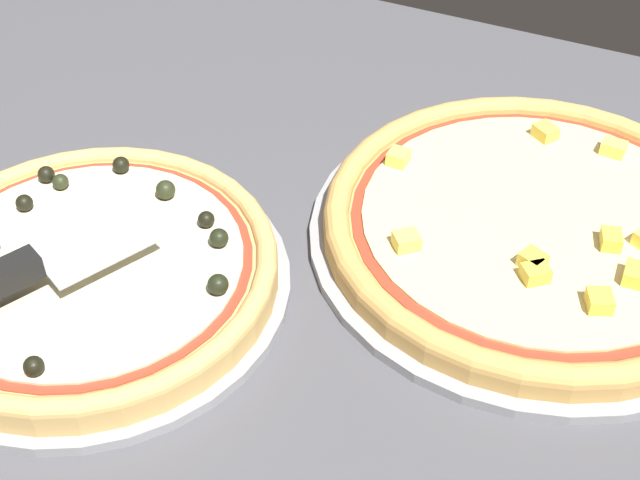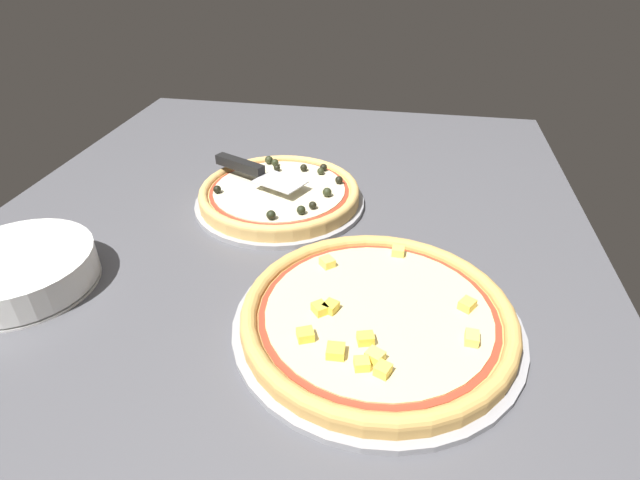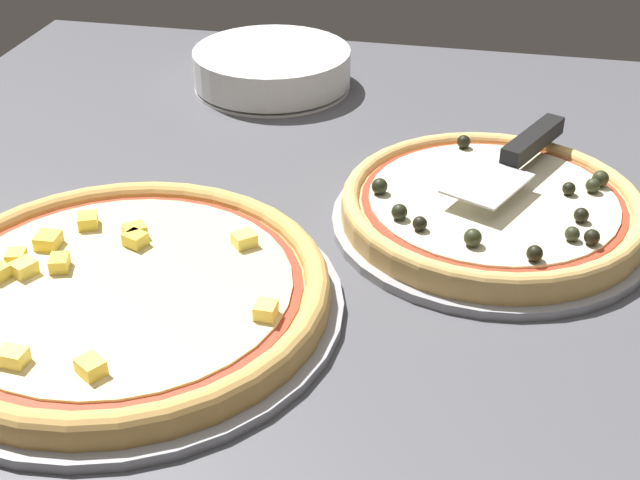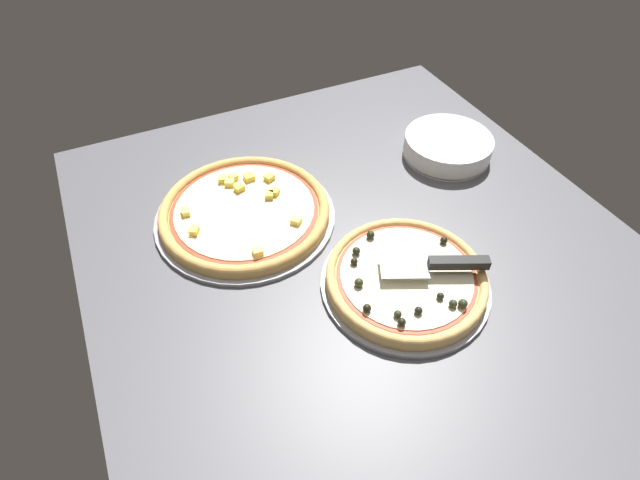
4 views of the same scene
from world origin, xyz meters
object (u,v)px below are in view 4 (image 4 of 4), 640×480
Objects in this scene: pizza_back at (245,211)px; serving_spatula at (447,263)px; pizza_front at (406,277)px; plate_stack at (447,146)px.

serving_spatula is (-35.52, -29.67, 3.83)cm from pizza_back.
pizza_back is 1.83× the size of serving_spatula.
pizza_front is 39.79cm from pizza_back.
pizza_front is 1.52× the size of serving_spatula.
serving_spatula reaches higher than pizza_front.
serving_spatula is 44.58cm from plate_stack.
pizza_front is at bearing -145.53° from pizza_back.
plate_stack reaches higher than pizza_back.
serving_spatula is at bearing -140.13° from pizza_back.
plate_stack is at bearing -89.71° from pizza_back.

